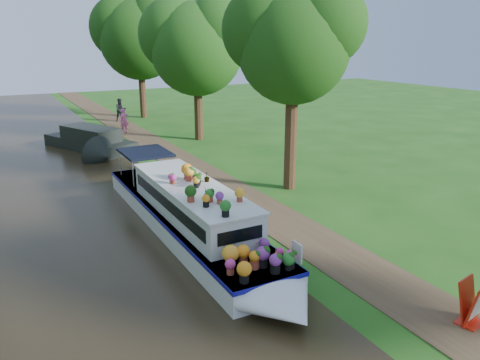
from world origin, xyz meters
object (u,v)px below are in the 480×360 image
(second_boat, at_px, (91,141))
(pedestrian_dark, at_px, (121,110))
(pedestrian_pink, at_px, (124,121))
(plant_boat, at_px, (192,214))
(sandwich_board, at_px, (473,305))

(second_boat, bearing_deg, pedestrian_dark, 41.64)
(second_boat, relative_size, pedestrian_pink, 4.57)
(pedestrian_pink, bearing_deg, pedestrian_dark, 79.11)
(plant_boat, xyz_separation_m, pedestrian_pink, (2.86, 19.57, 0.06))
(plant_boat, height_order, sandwich_board, plant_boat)
(sandwich_board, xyz_separation_m, pedestrian_dark, (0.10, 32.74, 0.45))
(pedestrian_pink, xyz_separation_m, pedestrian_dark, (1.07, 5.20, 0.06))
(sandwich_board, bearing_deg, second_boat, 88.93)
(second_boat, xyz_separation_m, pedestrian_dark, (4.35, 9.65, 0.38))
(second_boat, xyz_separation_m, pedestrian_pink, (3.28, 4.46, 0.32))
(plant_boat, relative_size, second_boat, 1.68)
(second_boat, distance_m, sandwich_board, 23.48)
(plant_boat, distance_m, second_boat, 15.12)
(sandwich_board, bearing_deg, pedestrian_dark, 78.34)
(pedestrian_pink, bearing_deg, second_boat, -125.56)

